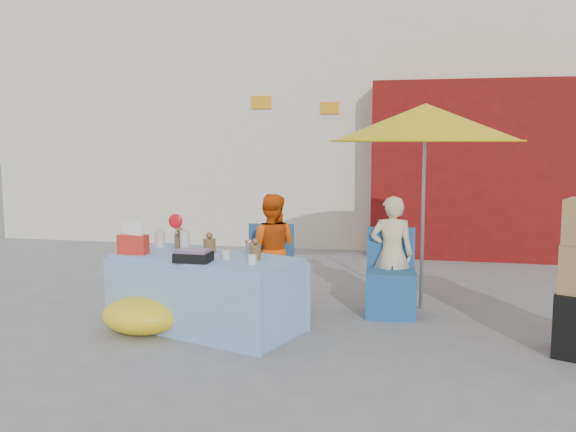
% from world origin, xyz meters
% --- Properties ---
extents(ground, '(80.00, 80.00, 0.00)m').
position_xyz_m(ground, '(0.00, 0.00, 0.00)').
color(ground, slate).
rests_on(ground, ground).
extents(backdrop, '(14.00, 8.00, 7.80)m').
position_xyz_m(backdrop, '(0.52, 7.52, 3.10)').
color(backdrop, silver).
rests_on(backdrop, ground).
extents(market_table, '(1.93, 1.35, 1.06)m').
position_xyz_m(market_table, '(-0.63, 0.11, 0.35)').
color(market_table, '#8DB0E2').
rests_on(market_table, ground).
extents(chair_left, '(0.51, 0.50, 0.85)m').
position_xyz_m(chair_left, '(-0.23, 0.89, 0.26)').
color(chair_left, '#1F5390').
rests_on(chair_left, ground).
extents(chair_right, '(0.51, 0.50, 0.85)m').
position_xyz_m(chair_right, '(1.02, 0.89, 0.26)').
color(chair_right, '#1F5390').
rests_on(chair_right, ground).
extents(vendor_orange, '(0.60, 0.48, 1.18)m').
position_xyz_m(vendor_orange, '(-0.23, 1.03, 0.59)').
color(vendor_orange, '#E3520B').
rests_on(vendor_orange, ground).
extents(vendor_beige, '(0.45, 0.31, 1.18)m').
position_xyz_m(vendor_beige, '(1.02, 1.03, 0.59)').
color(vendor_beige, beige).
rests_on(vendor_beige, ground).
extents(umbrella, '(1.90, 1.90, 2.09)m').
position_xyz_m(umbrella, '(1.32, 1.18, 1.89)').
color(umbrella, gray).
rests_on(umbrella, ground).
extents(tarp_bundle, '(0.75, 0.61, 0.33)m').
position_xyz_m(tarp_bundle, '(-1.13, -0.17, 0.17)').
color(tarp_bundle, yellow).
rests_on(tarp_bundle, ground).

